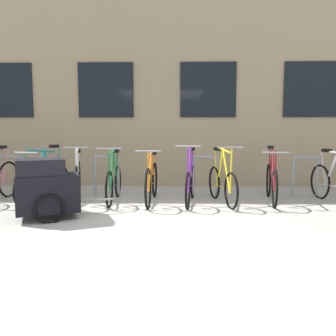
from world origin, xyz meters
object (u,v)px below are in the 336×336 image
bicycle_yellow (222,183)px  bicycle_silver (336,183)px  bicycle_orange (152,181)px  bicycle_purple (190,182)px  bicycle_white (78,180)px  bicycle_green (114,182)px  bike_trailer (46,187)px  bicycle_maroon (272,181)px  bicycle_teal (45,182)px

bicycle_yellow → bicycle_silver: bicycle_yellow is taller
bicycle_orange → bicycle_purple: bicycle_purple is taller
bicycle_yellow → bicycle_white: 2.72m
bicycle_yellow → bicycle_orange: (-1.30, 0.07, 0.01)m
bicycle_green → bike_trailer: (-0.79, -1.29, 0.10)m
bicycle_maroon → bike_trailer: 3.99m
bicycle_orange → bicycle_purple: (0.72, -0.04, -0.01)m
bicycle_maroon → bicycle_green: bicycle_maroon is taller
bicycle_green → bicycle_white: bearing=177.5°
bicycle_orange → bicycle_green: 0.72m
bicycle_white → bicycle_maroon: bearing=0.3°
bicycle_silver → bicycle_green: 4.08m
bicycle_purple → bicycle_silver: bearing=-1.4°
bicycle_maroon → bicycle_green: (-2.97, -0.05, -0.01)m
bicycle_green → bike_trailer: 1.51m
bicycle_purple → bicycle_yellow: bearing=-2.9°
bicycle_orange → bicycle_purple: size_ratio=1.08×
bicycle_orange → bike_trailer: bearing=-140.6°
bicycle_orange → bicycle_purple: bearing=-3.2°
bicycle_maroon → bicycle_orange: 2.25m
bicycle_yellow → bicycle_green: bicycle_yellow is taller
bicycle_yellow → bicycle_maroon: bicycle_yellow is taller
bicycle_green → bike_trailer: bicycle_green is taller
bicycle_green → bike_trailer: bearing=-121.5°
bicycle_teal → bicycle_green: (1.27, 0.13, -0.01)m
bicycle_green → bicycle_teal: bearing=-174.1°
bicycle_maroon → bicycle_purple: size_ratio=1.04×
bicycle_purple → bike_trailer: 2.53m
bike_trailer → bicycle_silver: bearing=13.1°
bicycle_purple → bike_trailer: bearing=-151.7°
bicycle_yellow → bike_trailer: (-2.81, -1.17, 0.10)m
bicycle_purple → bicycle_green: size_ratio=1.02×
bicycle_green → bicycle_white: (-0.69, 0.03, 0.03)m
bicycle_maroon → bicycle_purple: 1.54m
bicycle_teal → bicycle_silver: bearing=-0.2°
bicycle_silver → bicycle_purple: 2.64m
bike_trailer → bicycle_yellow: bearing=22.6°
bicycle_silver → bicycle_green: bicycle_green is taller
bike_trailer → bicycle_green: bearing=58.5°
bicycle_yellow → bike_trailer: 3.05m
bicycle_silver → bicycle_teal: bicycle_teal is taller
bicycle_teal → bicycle_white: size_ratio=0.95×
bicycle_orange → bicycle_silver: bearing=-1.7°
bicycle_orange → bicycle_green: (-0.72, 0.05, -0.02)m
bicycle_silver → bike_trailer: (-4.87, -1.14, 0.09)m
bicycle_white → bike_trailer: size_ratio=1.21×
bicycle_teal → bicycle_maroon: bearing=2.5°
bike_trailer → bicycle_purple: bearing=28.3°
bicycle_teal → bicycle_purple: bicycle_purple is taller
bicycle_maroon → bicycle_purple: (-1.53, -0.14, -0.01)m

